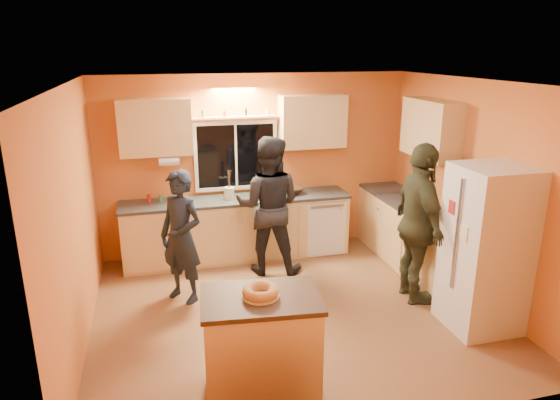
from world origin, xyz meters
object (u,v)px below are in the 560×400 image
object	(u,v)px
island	(261,346)
person_right	(419,224)
refrigerator	(486,249)
person_left	(181,237)
person_center	(268,206)

from	to	relation	value
island	person_right	distance (m)	2.55
person_right	refrigerator	bearing A→B (deg)	-144.87
person_left	person_center	world-z (taller)	person_center
island	person_center	bearing A→B (deg)	81.26
island	person_right	size ratio (longest dim) A/B	0.55
refrigerator	person_left	bearing A→B (deg)	155.36
island	person_left	bearing A→B (deg)	111.13
island	person_center	xyz separation A→B (m)	(0.65, 2.49, 0.44)
person_center	person_right	xyz separation A→B (m)	(1.52, -1.23, 0.03)
refrigerator	person_center	xyz separation A→B (m)	(-1.91, 1.95, 0.03)
island	person_left	size ratio (longest dim) A/B	0.66
refrigerator	island	world-z (taller)	refrigerator
refrigerator	person_left	world-z (taller)	refrigerator
island	person_center	size ratio (longest dim) A/B	0.57
person_left	person_center	xyz separation A→B (m)	(1.18, 0.53, 0.13)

